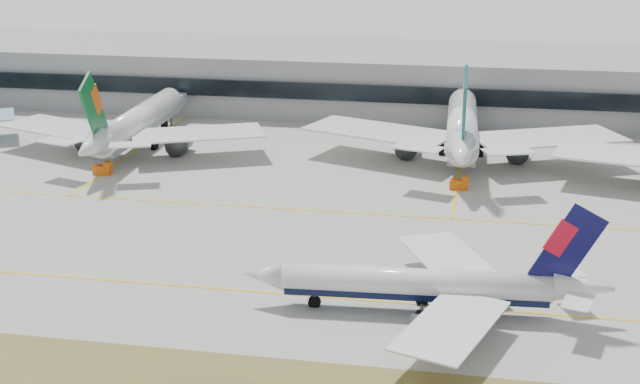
% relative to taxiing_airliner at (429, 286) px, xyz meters
% --- Properties ---
extents(ground, '(3000.00, 3000.00, 0.00)m').
position_rel_taxiing_airliner_xyz_m(ground, '(-26.56, 7.34, -3.91)').
color(ground, '#A6A39B').
rests_on(ground, ground).
extents(taxiing_airliner, '(48.32, 41.93, 16.23)m').
position_rel_taxiing_airliner_xyz_m(taxiing_airliner, '(0.00, 0.00, 0.00)').
color(taxiing_airliner, white).
rests_on(taxiing_airliner, ground).
extents(widebody_eva, '(60.39, 58.91, 21.52)m').
position_rel_taxiing_airliner_xyz_m(widebody_eva, '(-68.03, 69.93, 1.81)').
color(widebody_eva, white).
rests_on(widebody_eva, ground).
extents(widebody_cathay, '(67.66, 66.07, 24.12)m').
position_rel_taxiing_airliner_xyz_m(widebody_cathay, '(1.82, 77.39, 2.50)').
color(widebody_cathay, white).
rests_on(widebody_cathay, ground).
extents(terminal, '(280.00, 43.10, 15.00)m').
position_rel_taxiing_airliner_xyz_m(terminal, '(-26.56, 122.18, 3.59)').
color(terminal, gray).
rests_on(terminal, ground).
extents(gse_c, '(3.55, 2.00, 2.60)m').
position_rel_taxiing_airliner_xyz_m(gse_c, '(2.34, 54.48, -2.87)').
color(gse_c, '#E05B0B').
rests_on(gse_c, ground).
extents(gse_b, '(3.55, 2.00, 2.60)m').
position_rel_taxiing_airliner_xyz_m(gse_b, '(-67.74, 51.37, -2.87)').
color(gse_b, '#E05B0B').
rests_on(gse_b, ground).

